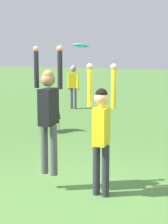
# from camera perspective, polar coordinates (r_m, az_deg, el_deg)

# --- Properties ---
(ground_plane) EXTENTS (120.00, 120.00, 0.00)m
(ground_plane) POSITION_cam_1_polar(r_m,az_deg,el_deg) (6.19, -0.99, -12.54)
(ground_plane) COLOR #4C7A38
(person_jumping) EXTENTS (0.58, 0.46, 2.13)m
(person_jumping) POSITION_cam_1_polar(r_m,az_deg,el_deg) (6.14, -5.44, 0.69)
(person_jumping) COLOR #4C4C51
(person_jumping) RESTS_ON ground_plane
(person_defending) EXTENTS (0.52, 0.41, 2.11)m
(person_defending) POSITION_cam_1_polar(r_m,az_deg,el_deg) (5.88, 2.64, -2.32)
(person_defending) COLOR #2D2D38
(person_defending) RESTS_ON ground_plane
(frisbee) EXTENTS (0.26, 0.25, 0.06)m
(frisbee) POSITION_cam_1_polar(r_m,az_deg,el_deg) (5.85, -0.45, 10.11)
(frisbee) COLOR #2D9EDB
(camping_chair_3) EXTENTS (0.61, 0.66, 0.93)m
(camping_chair_3) POSITION_cam_1_polar(r_m,az_deg,el_deg) (11.18, -4.98, -0.25)
(camping_chair_3) COLOR gray
(camping_chair_3) RESTS_ON ground_plane
(person_spectator_near) EXTENTS (0.57, 0.40, 1.86)m
(person_spectator_near) POSITION_cam_1_polar(r_m,az_deg,el_deg) (16.01, -1.64, 4.53)
(person_spectator_near) COLOR #4C4C51
(person_spectator_near) RESTS_ON ground_plane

